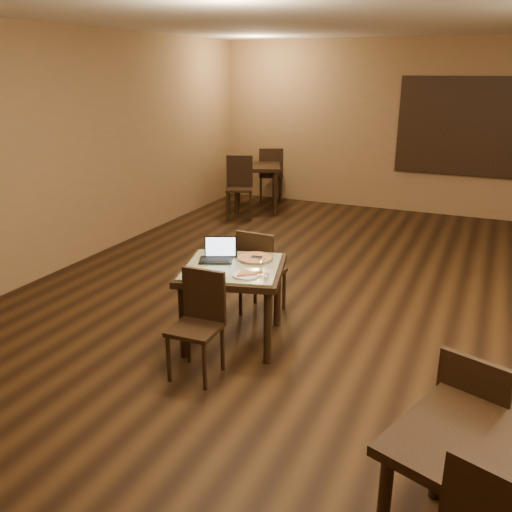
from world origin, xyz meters
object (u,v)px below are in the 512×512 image
at_px(chair_main_far, 259,268).
at_px(other_table_c, 476,465).
at_px(other_table_b, 256,173).
at_px(chair_main_near, 199,317).
at_px(other_table_b_chair_near, 239,183).
at_px(other_table_c_chair_far, 475,414).
at_px(tiled_table, 233,276).
at_px(pizza_pan, 255,259).
at_px(laptop, 218,254).
at_px(other_table_b_chair_far, 271,172).

xyz_separation_m(chair_main_far, other_table_c, (2.22, -2.33, 0.08)).
xyz_separation_m(chair_main_far, other_table_b, (-1.93, 4.21, 0.15)).
distance_m(chair_main_near, other_table_b_chair_near, 5.21).
distance_m(other_table_b_chair_near, other_table_c_chair_far, 6.78).
distance_m(tiled_table, other_table_c, 2.80).
bearing_deg(other_table_b, pizza_pan, -89.51).
xyz_separation_m(tiled_table, other_table_c, (2.21, -1.71, -0.05)).
bearing_deg(other_table_b_chair_near, chair_main_far, -84.90).
distance_m(chair_main_near, chair_main_far, 1.24).
bearing_deg(other_table_c_chair_far, other_table_c, 112.52).
distance_m(other_table_b, other_table_b_chair_near, 0.63).
distance_m(tiled_table, other_table_b_chair_near, 4.65).
height_order(tiled_table, other_table_c_chair_far, other_table_c_chair_far).
bearing_deg(other_table_c_chair_far, other_table_b_chair_near, -32.60).
bearing_deg(other_table_c_chair_far, other_table_b, -35.84).
xyz_separation_m(chair_main_far, other_table_b_chair_near, (-1.97, 3.59, 0.07)).
distance_m(other_table_b, other_table_c, 7.75).
distance_m(pizza_pan, other_table_c_chair_far, 2.50).
bearing_deg(chair_main_far, chair_main_near, 92.38).
height_order(laptop, other_table_b_chair_far, other_table_b_chair_far).
bearing_deg(other_table_b_chair_far, chair_main_far, 87.77).
height_order(tiled_table, chair_main_far, chair_main_far).
xyz_separation_m(chair_main_near, other_table_b_chair_far, (-1.89, 6.07, 0.09)).
bearing_deg(chair_main_far, other_table_b, -63.05).
bearing_deg(other_table_b_chair_far, pizza_pan, 87.54).
relative_size(tiled_table, pizza_pan, 3.25).
height_order(chair_main_far, other_table_b_chair_near, other_table_b_chair_near).
bearing_deg(laptop, tiled_table, -50.43).
xyz_separation_m(pizza_pan, other_table_c_chair_far, (2.06, -1.40, -0.23)).
distance_m(chair_main_near, laptop, 0.81).
height_order(other_table_b_chair_near, other_table_b_chair_far, same).
bearing_deg(other_table_b_chair_near, laptop, -90.30).
distance_m(laptop, other_table_b_chair_near, 4.48).
height_order(tiled_table, other_table_b_chair_near, other_table_b_chair_near).
bearing_deg(chair_main_near, other_table_b_chair_far, 105.16).
relative_size(chair_main_near, other_table_b, 0.79).
distance_m(laptop, other_table_b_chair_far, 5.62).
bearing_deg(other_table_c, laptop, 162.74).
height_order(chair_main_near, other_table_c, chair_main_near).
bearing_deg(other_table_b_chair_near, other_table_c_chair_far, -75.83).
bearing_deg(other_table_c_chair_far, chair_main_near, 5.93).
distance_m(tiled_table, other_table_b, 5.20).
bearing_deg(other_table_b_chair_far, chair_main_near, 83.71).
height_order(laptop, other_table_c, laptop).
height_order(pizza_pan, other_table_c_chair_far, other_table_c_chair_far).
relative_size(other_table_b, other_table_b_chair_far, 1.09).
height_order(tiled_table, laptop, laptop).
bearing_deg(laptop, other_table_b_chair_far, 83.48).
distance_m(other_table_b_chair_far, other_table_c, 8.26).
distance_m(tiled_table, other_table_c_chair_far, 2.47).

